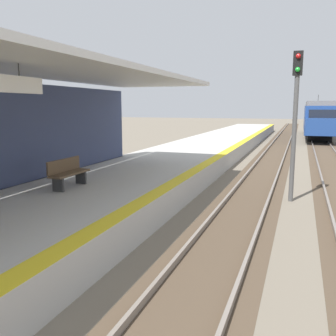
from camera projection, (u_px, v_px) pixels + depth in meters
name	position (u px, v px, depth m)	size (l,w,h in m)	color
station_platform	(142.00, 178.00, 15.30)	(5.00, 80.00, 0.91)	#B7B5AD
track_pair_nearest_platform	(261.00, 177.00, 17.62)	(2.34, 120.00, 0.16)	#4C3D2D
approaching_train	(318.00, 117.00, 41.05)	(2.93, 19.60, 4.76)	navy
rail_signal_post	(295.00, 111.00, 12.83)	(0.32, 0.34, 5.20)	#4C4C4C
platform_bench	(68.00, 172.00, 11.35)	(0.45, 1.60, 0.88)	brown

